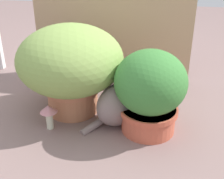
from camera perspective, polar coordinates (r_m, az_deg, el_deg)
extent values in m
plane|color=#816663|center=(1.60, -4.47, -5.13)|extent=(6.00, 6.00, 0.00)
cube|color=tan|center=(1.93, -0.03, 14.14)|extent=(1.02, 0.03, 0.84)
cylinder|color=#B46F4D|center=(1.63, -7.48, -1.65)|extent=(0.27, 0.27, 0.15)
cylinder|color=#B86E4F|center=(1.60, -7.62, 0.30)|extent=(0.29, 0.29, 0.02)
ellipsoid|color=#82A24F|center=(1.54, -7.98, 5.70)|extent=(0.55, 0.55, 0.35)
cylinder|color=#C35940|center=(1.48, 6.93, -5.53)|extent=(0.26, 0.26, 0.12)
cylinder|color=#C4553D|center=(1.45, 7.04, -3.88)|extent=(0.28, 0.28, 0.02)
ellipsoid|color=#3A7C36|center=(1.38, 7.38, 1.41)|extent=(0.34, 0.34, 0.30)
ellipsoid|color=gray|center=(1.49, 1.36, -2.81)|extent=(0.29, 0.31, 0.22)
ellipsoid|color=#B39E97|center=(1.55, 3.97, -1.95)|extent=(0.12, 0.12, 0.11)
sphere|color=gray|center=(1.51, 4.47, 2.42)|extent=(0.15, 0.15, 0.11)
cone|color=gray|center=(1.50, 3.71, 4.91)|extent=(0.05, 0.05, 0.04)
cone|color=gray|center=(1.46, 5.41, 4.23)|extent=(0.05, 0.05, 0.04)
cylinder|color=gray|center=(1.50, -3.09, -6.63)|extent=(0.14, 0.17, 0.07)
cylinder|color=silver|center=(1.59, -8.72, -4.20)|extent=(0.03, 0.03, 0.06)
cone|color=red|center=(1.57, -8.85, -2.62)|extent=(0.08, 0.08, 0.04)
cylinder|color=beige|center=(1.51, -11.83, -5.73)|extent=(0.03, 0.03, 0.09)
cone|color=pink|center=(1.48, -12.07, -3.60)|extent=(0.09, 0.09, 0.04)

